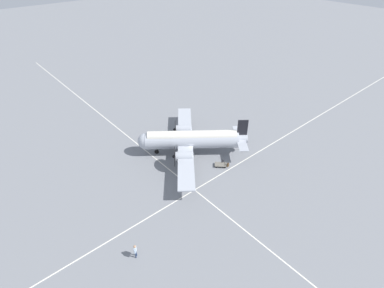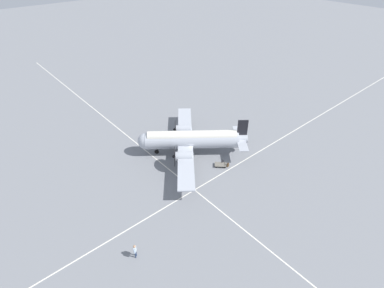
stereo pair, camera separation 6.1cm
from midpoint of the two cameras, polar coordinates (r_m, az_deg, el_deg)
The scene contains 9 objects.
ground_plane at distance 47.71m, azimuth 0.04°, elevation -1.67°, with size 300.00×300.00×0.00m, color slate.
apron_line_eastwest at distance 43.88m, azimuth 5.80°, elevation -5.62°, with size 120.00×0.16×0.01m.
apron_line_northsouth at distance 45.15m, azimuth -5.11°, elevation -4.23°, with size 0.16×120.00×0.01m.
airliner_main at distance 46.25m, azimuth -0.50°, elevation 0.86°, with size 17.20×18.63×5.83m.
crew_foreground at distance 33.92m, azimuth -10.75°, elevation -19.21°, with size 0.47×0.47×1.83m.
suitcase_near_door at distance 45.52m, azimuth 5.91°, elevation -3.44°, with size 0.36×0.15×0.63m.
suitcase_upright_spare at distance 45.06m, azimuth 6.88°, elevation -3.97°, with size 0.36×0.19×0.64m.
baggage_cart at distance 45.04m, azimuth 5.51°, elevation -3.93°, with size 2.01×2.01×0.56m.
traffic_cone at distance 48.38m, azimuth -1.43°, elevation -0.67°, with size 0.47×0.47×0.62m.
Camera 2 is at (-25.00, -29.32, 28.13)m, focal length 28.00 mm.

